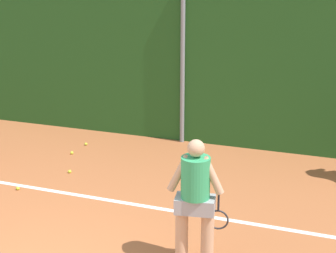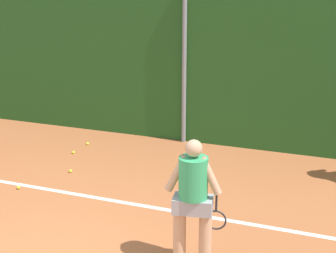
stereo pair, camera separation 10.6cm
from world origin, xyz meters
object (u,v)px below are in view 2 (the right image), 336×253
at_px(tennis_ball_6, 73,152).
at_px(tennis_ball_4, 71,171).
at_px(tennis_ball_3, 88,144).
at_px(player_foreground_near, 193,197).
at_px(tennis_ball_2, 18,187).

bearing_deg(tennis_ball_6, tennis_ball_4, -62.07).
distance_m(tennis_ball_3, tennis_ball_6, 0.61).
bearing_deg(player_foreground_near, tennis_ball_3, 125.13).
bearing_deg(tennis_ball_3, tennis_ball_4, -72.45).
distance_m(player_foreground_near, tennis_ball_6, 4.96).
xyz_separation_m(player_foreground_near, tennis_ball_6, (-3.72, 3.14, -0.96)).
relative_size(player_foreground_near, tennis_ball_4, 26.84).
relative_size(tennis_ball_3, tennis_ball_4, 1.00).
relative_size(tennis_ball_2, tennis_ball_6, 1.00).
bearing_deg(tennis_ball_2, player_foreground_near, -17.76).
relative_size(player_foreground_near, tennis_ball_2, 26.84).
bearing_deg(tennis_ball_4, player_foreground_near, -34.26).
bearing_deg(tennis_ball_6, tennis_ball_2, -89.37).
height_order(tennis_ball_2, tennis_ball_3, same).
bearing_deg(tennis_ball_2, tennis_ball_3, 90.33).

